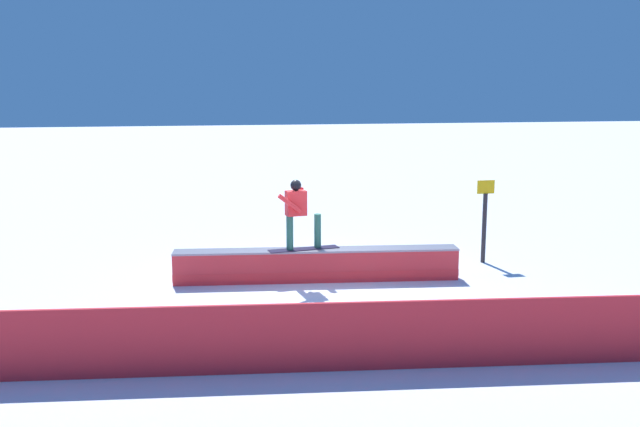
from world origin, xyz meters
name	(u,v)px	position (x,y,z in m)	size (l,w,h in m)	color
ground_plane	(317,280)	(0.00, 0.00, 0.00)	(120.00, 120.00, 0.00)	white
grind_box	(317,266)	(0.00, 0.00, 0.30)	(5.82, 1.16, 0.66)	red
snowboarder	(298,212)	(0.38, -0.02, 1.45)	(1.48, 0.53, 1.43)	#21182F
safety_fence	(381,336)	(0.00, 4.68, 0.50)	(13.08, 0.06, 0.99)	red
trail_marker	(485,219)	(-3.98, -0.76, 1.01)	(0.40, 0.10, 1.88)	#262628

